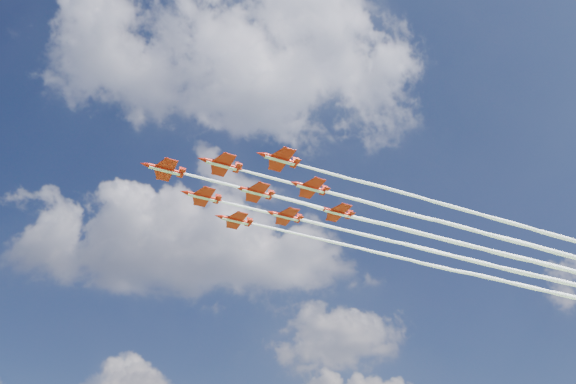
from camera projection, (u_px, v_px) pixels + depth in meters
name	position (u px, v px, depth m)	size (l,w,h in m)	color
jet_lead	(444.00, 239.00, 147.85)	(145.47, 61.22, 2.47)	#B21609
jet_row2_port	(494.00, 236.00, 146.34)	(145.47, 61.22, 2.47)	#B21609
jet_row2_starb	(460.00, 258.00, 156.71)	(145.47, 61.22, 2.47)	#B21609
jet_row3_port	(545.00, 232.00, 144.83)	(145.47, 61.22, 2.47)	#B21609
jet_row3_centre	(507.00, 255.00, 155.20)	(145.47, 61.22, 2.47)	#B21609
jet_row3_starb	(474.00, 274.00, 165.57)	(145.47, 61.22, 2.47)	#B21609
jet_row4_port	(555.00, 252.00, 153.69)	(145.47, 61.22, 2.47)	#B21609
jet_row4_starb	(518.00, 272.00, 164.06)	(145.47, 61.22, 2.47)	#B21609
jet_tail	(564.00, 269.00, 162.54)	(145.47, 61.22, 2.47)	#B21609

